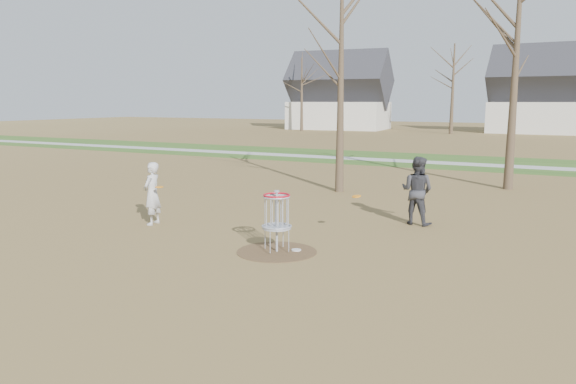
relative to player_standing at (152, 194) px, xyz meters
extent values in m
plane|color=brown|center=(4.35, -0.92, -0.85)|extent=(160.00, 160.00, 0.00)
cube|color=#2D5119|center=(4.35, 20.08, -0.85)|extent=(160.00, 8.00, 0.01)
cube|color=#9E9E99|center=(4.35, 19.08, -0.84)|extent=(160.00, 1.50, 0.01)
cylinder|color=#47331E|center=(4.35, -0.92, -0.85)|extent=(1.80, 1.80, 0.01)
imported|color=#B6B6B6|center=(0.00, 0.00, 0.00)|extent=(0.50, 0.68, 1.71)
imported|color=#323237|center=(6.35, 3.34, 0.08)|extent=(1.00, 0.83, 1.86)
cylinder|color=silver|center=(4.70, -0.64, -0.83)|extent=(0.22, 0.22, 0.02)
cylinder|color=orange|center=(5.44, 1.14, 0.18)|extent=(0.22, 0.22, 0.07)
cylinder|color=orange|center=(0.38, -0.14, 0.23)|extent=(0.22, 0.22, 0.02)
cylinder|color=#9EA3AD|center=(4.35, -0.92, -0.18)|extent=(0.05, 0.05, 1.35)
cylinder|color=#9EA3AD|center=(4.35, -0.92, -0.30)|extent=(0.64, 0.64, 0.04)
torus|color=#9EA3AD|center=(4.35, -0.92, 0.40)|extent=(0.60, 0.60, 0.04)
torus|color=#B50C1B|center=(4.35, -0.92, 0.43)|extent=(0.60, 0.60, 0.04)
cone|color=#382B1E|center=(2.35, 7.58, 2.90)|extent=(0.32, 0.32, 7.50)
cone|color=#382B1E|center=(7.85, 11.08, 3.40)|extent=(0.36, 0.36, 8.50)
cone|color=#382B1E|center=(-17.65, 45.08, 3.15)|extent=(0.36, 0.36, 8.00)
cone|color=#382B1E|center=(-1.65, 47.08, 3.65)|extent=(0.40, 0.40, 9.00)
cube|color=silver|center=(-15.65, 51.08, 0.75)|extent=(11.46, 7.75, 3.20)
pyramid|color=#2D2D33|center=(-15.65, 51.08, 4.12)|extent=(12.01, 7.79, 3.55)
cube|color=silver|center=(6.35, 53.08, 0.75)|extent=(10.24, 7.34, 3.20)
pyramid|color=#2D2D33|center=(6.35, 53.08, 4.12)|extent=(10.74, 7.36, 3.55)
camera|label=1|loc=(10.19, -11.57, 2.48)|focal=35.00mm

